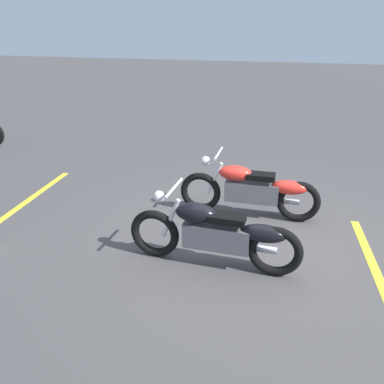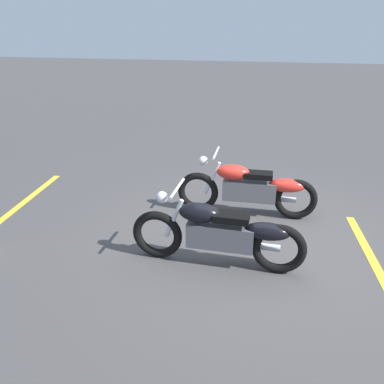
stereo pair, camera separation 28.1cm
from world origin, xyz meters
name	(u,v)px [view 2 (the right image)]	position (x,y,z in m)	size (l,w,h in m)	color
ground_plane	(252,238)	(0.00, 0.00, 0.00)	(60.00, 60.00, 0.00)	#474444
motorcycle_bright_foreground	(250,188)	(0.12, -0.77, 0.46)	(2.23, 0.62, 1.04)	black
motorcycle_dark_foreground	(221,233)	(0.35, 0.76, 0.46)	(2.23, 0.62, 1.04)	black
parking_stripe_near	(381,276)	(-1.64, 0.57, 0.00)	(3.20, 0.12, 0.01)	yellow
parking_stripe_mid	(14,210)	(3.97, -0.07, 0.00)	(3.20, 0.12, 0.01)	yellow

